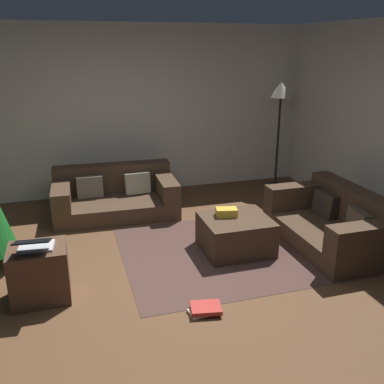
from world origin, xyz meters
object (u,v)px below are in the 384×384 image
at_px(ottoman, 236,234).
at_px(tv_remote, 223,213).
at_px(gift_box, 227,212).
at_px(corner_lamp, 281,98).
at_px(laptop, 35,245).
at_px(book_stack, 205,309).
at_px(side_table, 40,273).
at_px(couch_left, 115,195).
at_px(couch_right, 336,223).

xyz_separation_m(ottoman, tv_remote, (-0.09, 0.17, 0.21)).
bearing_deg(gift_box, corner_lamp, 49.78).
relative_size(ottoman, laptop, 1.88).
bearing_deg(corner_lamp, book_stack, -126.37).
relative_size(side_table, laptop, 1.29).
bearing_deg(gift_box, book_stack, -119.01).
distance_m(gift_box, corner_lamp, 2.77).
height_order(ottoman, tv_remote, tv_remote).
height_order(side_table, book_stack, side_table).
bearing_deg(ottoman, laptop, -167.81).
xyz_separation_m(couch_left, couch_right, (2.40, -1.80, 0.01)).
relative_size(laptop, corner_lamp, 0.24).
distance_m(book_stack, corner_lamp, 4.15).
height_order(couch_left, ottoman, couch_left).
height_order(ottoman, side_table, side_table).
bearing_deg(tv_remote, laptop, -159.19).
relative_size(tv_remote, laptop, 0.39).
xyz_separation_m(tv_remote, laptop, (-2.05, -0.63, 0.17)).
xyz_separation_m(couch_left, corner_lamp, (2.76, 0.42, 1.23)).
distance_m(couch_left, corner_lamp, 3.05).
relative_size(couch_right, book_stack, 5.18).
distance_m(ottoman, corner_lamp, 2.89).
distance_m(ottoman, gift_box, 0.28).
xyz_separation_m(ottoman, book_stack, (-0.73, -1.08, -0.16)).
bearing_deg(laptop, gift_box, 15.24).
xyz_separation_m(side_table, corner_lamp, (3.71, 2.47, 1.21)).
bearing_deg(ottoman, couch_right, -7.86).
relative_size(side_table, corner_lamp, 0.30).
bearing_deg(tv_remote, couch_left, 130.37).
bearing_deg(couch_left, ottoman, 127.86).
xyz_separation_m(side_table, book_stack, (1.40, -0.67, -0.23)).
bearing_deg(gift_box, ottoman, -50.71).
bearing_deg(side_table, couch_right, 4.04).
height_order(laptop, corner_lamp, corner_lamp).
distance_m(couch_right, ottoman, 1.23).
distance_m(gift_box, side_table, 2.12).
bearing_deg(laptop, corner_lamp, 34.17).
bearing_deg(corner_lamp, couch_left, -171.25).
bearing_deg(laptop, tv_remote, 17.13).
distance_m(couch_right, tv_remote, 1.36).
distance_m(laptop, book_stack, 1.63).
distance_m(couch_left, gift_box, 1.90).
height_order(gift_box, side_table, side_table).
bearing_deg(corner_lamp, laptop, -145.83).
relative_size(gift_box, book_stack, 0.77).
relative_size(couch_left, corner_lamp, 0.99).
bearing_deg(laptop, couch_right, 4.98).
relative_size(gift_box, tv_remote, 1.51).
xyz_separation_m(gift_box, book_stack, (-0.65, -1.18, -0.41)).
height_order(ottoman, laptop, laptop).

